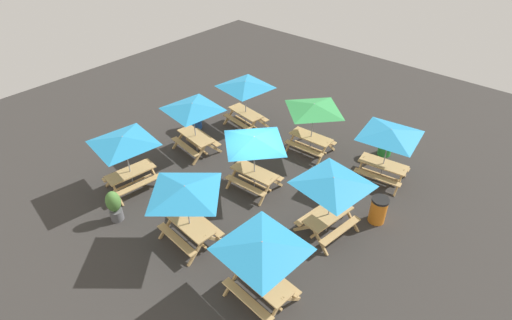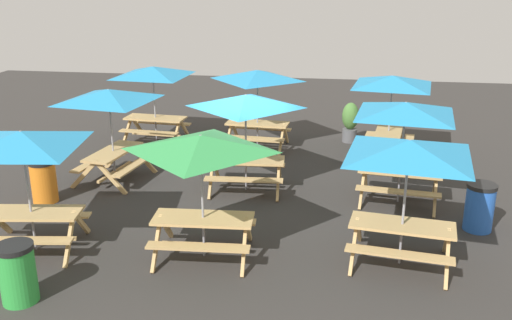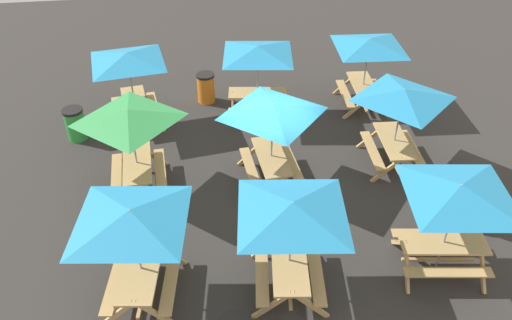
{
  "view_description": "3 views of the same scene",
  "coord_description": "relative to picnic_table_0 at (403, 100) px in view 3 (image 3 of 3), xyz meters",
  "views": [
    {
      "loc": [
        7.68,
        -8.92,
        9.81
      ],
      "look_at": [
        -0.39,
        0.37,
        0.9
      ],
      "focal_mm": 28.0,
      "sensor_mm": 36.0,
      "label": 1
    },
    {
      "loc": [
        -2.2,
        12.45,
        4.97
      ],
      "look_at": [
        -0.39,
        0.37,
        0.9
      ],
      "focal_mm": 40.0,
      "sensor_mm": 36.0,
      "label": 2
    },
    {
      "loc": [
        -10.21,
        1.8,
        8.31
      ],
      "look_at": [
        -0.39,
        0.37,
        0.9
      ],
      "focal_mm": 35.0,
      "sensor_mm": 36.0,
      "label": 3
    }
  ],
  "objects": [
    {
      "name": "trash_bin_orange",
      "position": [
        4.14,
        4.79,
        -1.49
      ],
      "size": [
        0.59,
        0.59,
        0.98
      ],
      "color": "orange",
      "rests_on": "ground"
    },
    {
      "name": "picnic_table_2",
      "position": [
        3.14,
        -0.16,
        0.0
      ],
      "size": [
        2.82,
        2.82,
        2.34
      ],
      "rotation": [
        0.0,
        0.0,
        -0.08
      ],
      "color": "tan",
      "rests_on": "ground"
    },
    {
      "name": "picnic_table_1",
      "position": [
        -3.53,
        6.54,
        0.0
      ],
      "size": [
        2.8,
        2.8,
        2.34
      ],
      "rotation": [
        0.0,
        0.0,
        -0.14
      ],
      "color": "tan",
      "rests_on": "ground"
    },
    {
      "name": "picnic_table_6",
      "position": [
        -0.22,
        3.38,
        0.0
      ],
      "size": [
        2.12,
        2.12,
        2.34
      ],
      "rotation": [
        0.0,
        0.0,
        0.06
      ],
      "color": "tan",
      "rests_on": "ground"
    },
    {
      "name": "trash_bin_green",
      "position": [
        2.5,
        8.68,
        -1.49
      ],
      "size": [
        0.59,
        0.59,
        0.98
      ],
      "color": "green",
      "rests_on": "ground"
    },
    {
      "name": "picnic_table_8",
      "position": [
        -0.01,
        6.78,
        0.0
      ],
      "size": [
        2.11,
        2.11,
        2.34
      ],
      "rotation": [
        0.0,
        0.0,
        0.06
      ],
      "color": "tan",
      "rests_on": "ground"
    },
    {
      "name": "picnic_table_0",
      "position": [
        0.0,
        0.0,
        0.0
      ],
      "size": [
        2.14,
        2.14,
        2.34
      ],
      "rotation": [
        0.0,
        0.0,
        -0.08
      ],
      "color": "tan",
      "rests_on": "ground"
    },
    {
      "name": "picnic_table_4",
      "position": [
        3.1,
        3.24,
        0.0
      ],
      "size": [
        2.8,
        2.8,
        2.34
      ],
      "rotation": [
        0.0,
        0.0,
        1.43
      ],
      "color": "tan",
      "rests_on": "ground"
    },
    {
      "name": "ground_plane",
      "position": [
        -0.14,
        3.46,
        -1.99
      ],
      "size": [
        30.2,
        30.2,
        0.0
      ],
      "primitive_type": "plane",
      "color": "#33302D",
      "rests_on": "ground"
    },
    {
      "name": "picnic_table_7",
      "position": [
        3.17,
        7.0,
        0.0
      ],
      "size": [
        2.8,
        2.8,
        2.34
      ],
      "rotation": [
        0.0,
        0.0,
        0.14
      ],
      "color": "tan",
      "rests_on": "ground"
    },
    {
      "name": "picnic_table_5",
      "position": [
        -3.75,
        3.62,
        0.0
      ],
      "size": [
        2.8,
        2.8,
        2.34
      ],
      "rotation": [
        0.0,
        0.0,
        -0.13
      ],
      "color": "tan",
      "rests_on": "ground"
    },
    {
      "name": "picnic_table_3",
      "position": [
        -3.72,
        0.35,
        0.0
      ],
      "size": [
        2.8,
        2.8,
        2.34
      ],
      "rotation": [
        0.0,
        0.0,
        1.42
      ],
      "color": "tan",
      "rests_on": "ground"
    },
    {
      "name": "potted_plant_0",
      "position": [
        -2.68,
        -1.03,
        -1.35
      ],
      "size": [
        0.5,
        0.5,
        1.21
      ],
      "color": "#59595B",
      "rests_on": "ground"
    }
  ]
}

